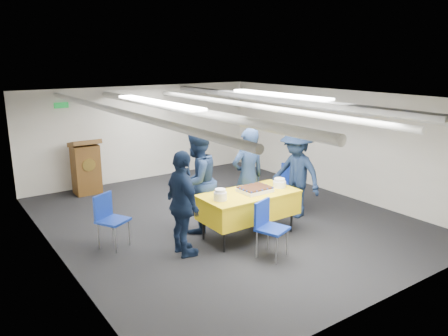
{
  "coord_description": "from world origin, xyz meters",
  "views": [
    {
      "loc": [
        -4.44,
        -6.39,
        2.99
      ],
      "look_at": [
        -0.13,
        -0.2,
        1.05
      ],
      "focal_mm": 35.0,
      "sensor_mm": 36.0,
      "label": 1
    }
  ],
  "objects": [
    {
      "name": "sailor_b",
      "position": [
        -0.7,
        -0.21,
        0.9
      ],
      "size": [
        1.04,
        0.92,
        1.79
      ],
      "primitive_type": "imported",
      "rotation": [
        0.0,
        0.0,
        3.46
      ],
      "color": "black",
      "rests_on": "ground"
    },
    {
      "name": "serving_table",
      "position": [
        -0.11,
        -0.91,
        0.56
      ],
      "size": [
        1.67,
        0.84,
        0.77
      ],
      "color": "black",
      "rests_on": "ground"
    },
    {
      "name": "plate_stack_right",
      "position": [
        0.52,
        -0.96,
        0.84
      ],
      "size": [
        0.23,
        0.23,
        0.16
      ],
      "color": "white",
      "rests_on": "serving_table"
    },
    {
      "name": "chair_near",
      "position": [
        -0.35,
        -1.67,
        0.53
      ],
      "size": [
        0.54,
        0.54,
        0.87
      ],
      "color": "gray",
      "rests_on": "ground"
    },
    {
      "name": "sailor_c",
      "position": [
        -1.39,
        -0.92,
        0.82
      ],
      "size": [
        0.48,
        1.0,
        1.65
      ],
      "primitive_type": "imported",
      "rotation": [
        0.0,
        0.0,
        1.49
      ],
      "color": "black",
      "rests_on": "ground"
    },
    {
      "name": "sailor_a",
      "position": [
        0.23,
        -0.43,
        0.88
      ],
      "size": [
        0.68,
        0.49,
        1.77
      ],
      "primitive_type": "imported",
      "rotation": [
        0.0,
        0.0,
        3.04
      ],
      "color": "black",
      "rests_on": "ground"
    },
    {
      "name": "room_shell",
      "position": [
        0.09,
        0.41,
        1.81
      ],
      "size": [
        6.0,
        7.0,
        2.3
      ],
      "color": "silver",
      "rests_on": "ground"
    },
    {
      "name": "chair_right",
      "position": [
        1.5,
        -0.17,
        0.53
      ],
      "size": [
        0.57,
        0.57,
        0.87
      ],
      "color": "gray",
      "rests_on": "ground"
    },
    {
      "name": "plate_stack_left",
      "position": [
        -0.73,
        -0.96,
        0.86
      ],
      "size": [
        0.21,
        0.21,
        0.18
      ],
      "color": "white",
      "rests_on": "serving_table"
    },
    {
      "name": "sheet_cake",
      "position": [
        0.0,
        -0.93,
        0.81
      ],
      "size": [
        0.53,
        0.41,
        0.09
      ],
      "color": "white",
      "rests_on": "serving_table"
    },
    {
      "name": "ground",
      "position": [
        0.0,
        0.0,
        0.0
      ],
      "size": [
        7.0,
        7.0,
        0.0
      ],
      "primitive_type": "plane",
      "color": "black",
      "rests_on": "ground"
    },
    {
      "name": "podium",
      "position": [
        -1.6,
        3.05,
        0.61
      ],
      "size": [
        0.62,
        0.53,
        1.25
      ],
      "color": "brown",
      "rests_on": "ground"
    },
    {
      "name": "chair_left",
      "position": [
        -2.21,
        0.04,
        0.53
      ],
      "size": [
        0.57,
        0.57,
        0.87
      ],
      "color": "gray",
      "rests_on": "ground"
    },
    {
      "name": "sailor_d",
      "position": [
        1.21,
        -0.65,
        0.85
      ],
      "size": [
        0.77,
        1.17,
        1.69
      ],
      "primitive_type": "imported",
      "rotation": [
        0.0,
        0.0,
        -1.44
      ],
      "color": "black",
      "rests_on": "ground"
    }
  ]
}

